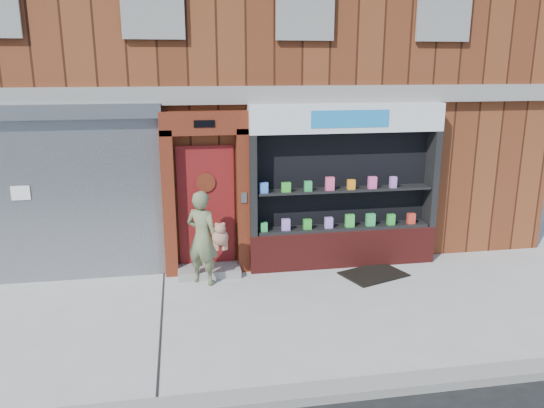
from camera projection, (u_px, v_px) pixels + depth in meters
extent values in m
plane|color=#9E9E99|center=(266.00, 314.00, 8.01)|extent=(80.00, 80.00, 0.00)
cube|color=gray|center=(296.00, 395.00, 5.95)|extent=(60.00, 0.30, 0.12)
cube|color=#5D2915|center=(225.00, 50.00, 12.70)|extent=(12.00, 8.00, 8.00)
cube|color=gray|center=(247.00, 95.00, 9.03)|extent=(12.00, 0.16, 0.30)
cube|color=gray|center=(73.00, 202.00, 9.00)|extent=(3.00, 0.10, 2.80)
cube|color=slate|center=(63.00, 112.00, 8.55)|extent=(3.10, 0.30, 0.24)
cube|color=white|center=(20.00, 193.00, 8.75)|extent=(0.30, 0.01, 0.24)
cube|color=#4B190C|center=(169.00, 204.00, 9.21)|extent=(0.22, 0.28, 2.60)
cube|color=#4B190C|center=(243.00, 201.00, 9.43)|extent=(0.22, 0.28, 2.60)
cube|color=#4B190C|center=(204.00, 123.00, 8.97)|extent=(1.50, 0.28, 0.40)
cube|color=black|center=(204.00, 124.00, 8.82)|extent=(0.35, 0.01, 0.12)
cube|color=maroon|center=(206.00, 207.00, 9.45)|extent=(1.00, 0.06, 2.20)
cylinder|color=black|center=(206.00, 182.00, 9.30)|extent=(0.28, 0.02, 0.28)
cylinder|color=#4B190C|center=(206.00, 183.00, 9.29)|extent=(0.34, 0.02, 0.34)
cube|color=gray|center=(209.00, 271.00, 9.48)|extent=(1.10, 0.55, 0.15)
cube|color=slate|center=(244.00, 198.00, 9.26)|extent=(0.10, 0.02, 0.18)
cube|color=#5E1A16|center=(342.00, 247.00, 9.92)|extent=(3.50, 0.40, 0.70)
cube|color=black|center=(252.00, 185.00, 9.32)|extent=(0.12, 0.40, 1.80)
cube|color=black|center=(432.00, 178.00, 9.89)|extent=(0.12, 0.40, 1.80)
cube|color=black|center=(342.00, 179.00, 9.78)|extent=(3.30, 0.03, 1.80)
cube|color=black|center=(343.00, 227.00, 9.83)|extent=(3.20, 0.36, 0.06)
cube|color=black|center=(344.00, 190.00, 9.64)|extent=(3.20, 0.36, 0.04)
cube|color=white|center=(347.00, 118.00, 9.31)|extent=(3.50, 0.40, 0.50)
cube|color=#1771AF|center=(350.00, 119.00, 9.12)|extent=(1.40, 0.01, 0.30)
cube|color=green|center=(264.00, 227.00, 9.47)|extent=(0.12, 0.09, 0.16)
cube|color=#A776D6|center=(286.00, 225.00, 9.53)|extent=(0.15, 0.09, 0.21)
cube|color=green|center=(307.00, 224.00, 9.60)|extent=(0.15, 0.09, 0.19)
cube|color=#A27ADC|center=(329.00, 223.00, 9.67)|extent=(0.14, 0.09, 0.20)
cube|color=green|center=(350.00, 221.00, 9.73)|extent=(0.16, 0.09, 0.23)
cube|color=green|center=(370.00, 220.00, 9.80)|extent=(0.16, 0.09, 0.23)
cube|color=green|center=(391.00, 219.00, 9.87)|extent=(0.14, 0.09, 0.20)
cube|color=red|center=(411.00, 218.00, 9.93)|extent=(0.14, 0.09, 0.20)
cube|color=#4377E5|center=(264.00, 188.00, 9.29)|extent=(0.15, 0.09, 0.18)
cube|color=green|center=(286.00, 187.00, 9.36)|extent=(0.16, 0.09, 0.17)
cube|color=green|center=(308.00, 186.00, 9.42)|extent=(0.13, 0.09, 0.18)
cube|color=#F15080|center=(330.00, 184.00, 9.48)|extent=(0.15, 0.09, 0.24)
cube|color=orange|center=(351.00, 185.00, 9.56)|extent=(0.13, 0.09, 0.18)
cube|color=#F852A2|center=(372.00, 183.00, 9.62)|extent=(0.15, 0.09, 0.22)
cube|color=#B073D0|center=(393.00, 182.00, 9.69)|extent=(0.11, 0.09, 0.21)
imported|color=#616B46|center=(202.00, 238.00, 8.96)|extent=(0.71, 0.67, 1.64)
sphere|color=#915D48|center=(220.00, 237.00, 8.90)|extent=(0.28, 0.28, 0.28)
sphere|color=#915D48|center=(220.00, 229.00, 8.82)|extent=(0.19, 0.19, 0.19)
sphere|color=#915D48|center=(217.00, 225.00, 8.79)|extent=(0.06, 0.06, 0.06)
sphere|color=#915D48|center=(223.00, 224.00, 8.81)|extent=(0.06, 0.06, 0.06)
cylinder|color=#915D48|center=(215.00, 245.00, 8.92)|extent=(0.06, 0.06, 0.17)
cylinder|color=#915D48|center=(226.00, 245.00, 8.95)|extent=(0.06, 0.06, 0.17)
cylinder|color=#915D48|center=(217.00, 246.00, 8.91)|extent=(0.06, 0.06, 0.17)
cylinder|color=#915D48|center=(224.00, 245.00, 8.93)|extent=(0.06, 0.06, 0.17)
cube|color=black|center=(373.00, 274.00, 9.51)|extent=(1.27, 1.07, 0.03)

